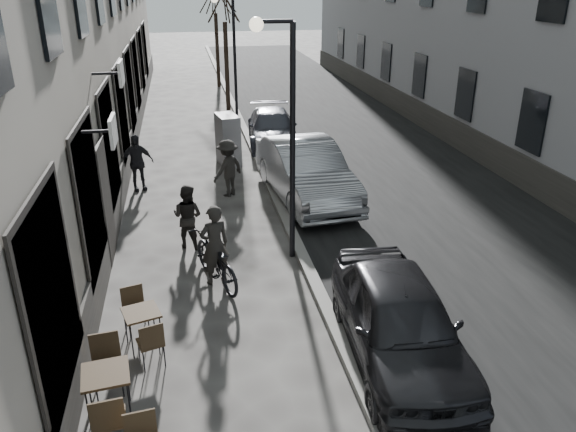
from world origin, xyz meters
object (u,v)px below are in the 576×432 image
object	(u,v)px
bistro_set_c	(143,325)
car_near	(399,320)
pedestrian_mid	(228,168)
pedestrian_far	(137,163)
bistro_set_b	(108,390)
tree_near	(224,3)
pedestrian_near	(188,216)
streetlamp_near	(284,117)
car_mid	(306,171)
utility_cabinet	(228,140)
bicycle	(216,260)
car_far	(272,128)
streetlamp_far	(230,47)

from	to	relation	value
bistro_set_c	car_near	xyz separation A→B (m)	(4.10, -1.05, 0.28)
pedestrian_mid	pedestrian_far	bearing A→B (deg)	-61.40
bistro_set_b	pedestrian_mid	bearing A→B (deg)	66.73
bistro_set_c	pedestrian_far	xyz separation A→B (m)	(-0.50, 7.78, 0.40)
tree_near	bistro_set_c	size ratio (longest dim) A/B	3.93
pedestrian_near	car_near	xyz separation A→B (m)	(3.25, -4.80, -0.04)
tree_near	pedestrian_mid	size ratio (longest dim) A/B	3.51
streetlamp_near	pedestrian_mid	distance (m)	4.75
bistro_set_b	pedestrian_mid	distance (m)	8.81
streetlamp_near	pedestrian_far	size ratio (longest dim) A/B	3.08
pedestrian_mid	car_mid	world-z (taller)	pedestrian_mid
utility_cabinet	car_mid	size ratio (longest dim) A/B	0.34
bistro_set_b	bicycle	bearing A→B (deg)	56.80
tree_near	pedestrian_far	world-z (taller)	tree_near
utility_cabinet	streetlamp_near	bearing A→B (deg)	-94.81
tree_near	car_far	size ratio (longest dim) A/B	1.34
utility_cabinet	bicycle	distance (m)	7.83
tree_near	car_mid	bearing A→B (deg)	-84.39
pedestrian_near	car_near	bearing A→B (deg)	154.10
streetlamp_far	pedestrian_far	bearing A→B (deg)	-115.99
streetlamp_far	car_near	distance (m)	16.09
utility_cabinet	bicycle	bearing A→B (deg)	-106.94
tree_near	bistro_set_b	size ratio (longest dim) A/B	3.55
utility_cabinet	pedestrian_near	xyz separation A→B (m)	(-1.45, -5.99, -0.08)
bistro_set_b	bistro_set_c	bearing A→B (deg)	69.11
streetlamp_near	pedestrian_near	bearing A→B (deg)	155.64
streetlamp_near	car_far	distance (m)	9.40
pedestrian_far	car_far	world-z (taller)	pedestrian_far
utility_cabinet	pedestrian_far	size ratio (longest dim) A/B	1.00
pedestrian_far	pedestrian_near	bearing A→B (deg)	-88.20
car_near	car_far	bearing A→B (deg)	94.13
bicycle	car_near	bearing A→B (deg)	112.79
bistro_set_b	car_mid	distance (m)	9.04
streetlamp_near	car_near	bearing A→B (deg)	-73.11
pedestrian_far	car_near	distance (m)	9.96
pedestrian_near	bistro_set_c	bearing A→B (deg)	107.26
streetlamp_near	car_mid	xyz separation A→B (m)	(1.21, 3.40, -2.35)
utility_cabinet	car_near	bearing A→B (deg)	-90.52
bistro_set_c	pedestrian_far	distance (m)	7.81
car_mid	pedestrian_far	bearing A→B (deg)	155.46
utility_cabinet	pedestrian_far	bearing A→B (deg)	-155.07
tree_near	bicycle	world-z (taller)	tree_near
pedestrian_near	car_far	distance (m)	8.66
streetlamp_far	bistro_set_c	distance (m)	15.35
pedestrian_far	car_mid	size ratio (longest dim) A/B	0.34
bicycle	pedestrian_mid	world-z (taller)	pedestrian_mid
tree_near	bistro_set_b	xyz separation A→B (m)	(-3.39, -19.42, -4.19)
pedestrian_mid	car_near	xyz separation A→B (m)	(2.06, -7.90, -0.10)
pedestrian_near	pedestrian_mid	distance (m)	3.32
pedestrian_mid	utility_cabinet	bearing A→B (deg)	-136.38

